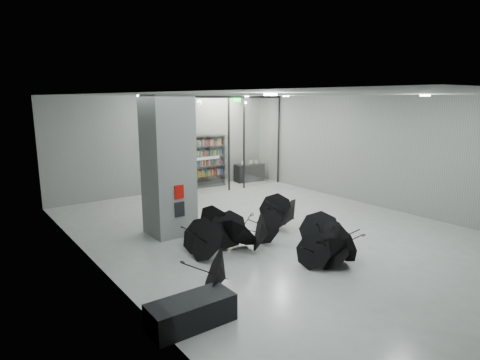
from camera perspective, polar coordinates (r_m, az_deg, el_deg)
room at (r=11.40m, az=5.76°, el=6.09°), size 14.00×14.02×4.01m
column at (r=11.74m, az=-10.12°, el=1.98°), size 1.20×1.20×4.00m
fire_cabinet at (r=11.33m, az=-8.59°, el=-1.68°), size 0.28×0.04×0.38m
info_panel at (r=11.45m, az=-8.52°, el=-4.11°), size 0.30×0.03×0.42m
exit_sign at (r=16.98m, az=-0.37°, el=11.22°), size 0.30×0.06×0.15m
glass_partition at (r=17.22m, az=-0.78°, el=5.76°), size 5.06×0.08×4.00m
bench at (r=7.45m, az=-6.91°, el=-18.04°), size 1.54×0.67×0.49m
bookshelf at (r=17.95m, az=-5.16°, el=2.60°), size 2.10×0.61×2.28m
shop_counter at (r=19.23m, az=1.31°, el=1.06°), size 1.45×0.71×0.84m
umbrella_cluster at (r=10.62m, az=4.28°, el=-8.29°), size 5.56×4.38×1.32m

